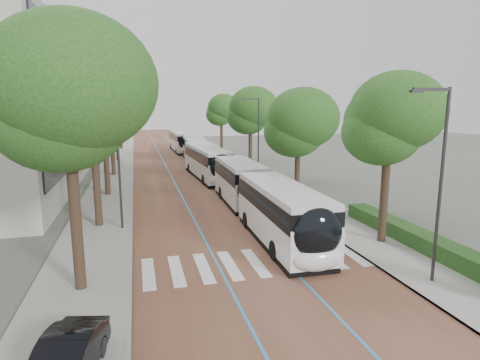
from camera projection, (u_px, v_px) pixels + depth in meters
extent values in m
plane|color=#51544C|center=(258.00, 272.00, 18.16)|extent=(160.00, 160.00, 0.00)
cube|color=brown|center=(174.00, 159.00, 56.20)|extent=(11.00, 140.00, 0.02)
cube|color=gray|center=(118.00, 160.00, 54.34)|extent=(4.00, 140.00, 0.12)
cube|color=gray|center=(226.00, 157.00, 58.05)|extent=(4.00, 140.00, 0.12)
cube|color=gray|center=(133.00, 160.00, 54.81)|extent=(0.20, 140.00, 0.14)
cube|color=gray|center=(213.00, 157.00, 57.58)|extent=(0.20, 140.00, 0.14)
cube|color=silver|center=(148.00, 273.00, 17.92)|extent=(0.55, 3.60, 0.01)
cube|color=silver|center=(177.00, 270.00, 18.23)|extent=(0.55, 3.60, 0.01)
cube|color=silver|center=(204.00, 268.00, 18.53)|extent=(0.55, 3.60, 0.01)
cube|color=silver|center=(230.00, 265.00, 18.84)|extent=(0.55, 3.60, 0.01)
cube|color=silver|center=(255.00, 262.00, 19.15)|extent=(0.55, 3.60, 0.01)
cube|color=silver|center=(280.00, 260.00, 19.46)|extent=(0.55, 3.60, 0.01)
cube|color=silver|center=(304.00, 257.00, 19.77)|extent=(0.55, 3.60, 0.01)
cube|color=silver|center=(327.00, 255.00, 20.08)|extent=(0.55, 3.60, 0.01)
cube|color=silver|center=(349.00, 253.00, 20.39)|extent=(0.55, 3.60, 0.01)
cube|color=#298BD1|center=(162.00, 159.00, 55.81)|extent=(0.12, 126.00, 0.01)
cube|color=#298BD1|center=(185.00, 158.00, 56.60)|extent=(0.12, 126.00, 0.01)
cube|color=black|center=(83.00, 148.00, 41.65)|extent=(0.12, 38.00, 1.60)
cube|color=black|center=(81.00, 117.00, 41.06)|extent=(0.12, 38.00, 1.60)
cube|color=black|center=(78.00, 85.00, 40.47)|extent=(0.12, 38.00, 1.60)
cube|color=black|center=(76.00, 54.00, 39.92)|extent=(0.12, 38.00, 1.60)
cube|color=#1D4217|center=(429.00, 243.00, 20.31)|extent=(1.20, 14.00, 0.80)
cylinder|color=#2C2C2E|center=(440.00, 188.00, 16.23)|extent=(0.14, 0.14, 8.00)
cube|color=#2C2C2E|center=(432.00, 89.00, 15.31)|extent=(1.70, 0.12, 0.12)
cube|color=#2C2C2E|center=(416.00, 91.00, 15.15)|extent=(0.50, 0.20, 0.10)
cylinder|color=#2C2C2E|center=(258.00, 139.00, 40.01)|extent=(0.14, 0.14, 8.00)
cube|color=#2C2C2E|center=(251.00, 99.00, 39.09)|extent=(1.70, 0.12, 0.12)
cube|color=#2C2C2E|center=(244.00, 100.00, 38.94)|extent=(0.50, 0.20, 0.10)
cylinder|color=#2C2C2E|center=(119.00, 162.00, 23.50)|extent=(0.14, 0.14, 8.00)
cylinder|color=black|center=(76.00, 227.00, 15.80)|extent=(0.44, 0.44, 5.40)
ellipsoid|color=#1F4616|center=(67.00, 100.00, 14.90)|extent=(6.19, 6.19, 5.26)
cylinder|color=black|center=(97.00, 185.00, 24.38)|extent=(0.44, 0.44, 5.27)
ellipsoid|color=#1F4616|center=(91.00, 105.00, 23.50)|extent=(5.31, 5.31, 4.51)
cylinder|color=black|center=(107.00, 169.00, 33.01)|extent=(0.44, 0.44, 4.48)
ellipsoid|color=#1F4616|center=(104.00, 119.00, 32.26)|extent=(5.42, 5.42, 4.61)
cylinder|color=black|center=(113.00, 150.00, 42.44)|extent=(0.44, 0.44, 5.41)
ellipsoid|color=#1F4616|center=(110.00, 103.00, 41.53)|extent=(5.23, 5.23, 4.45)
cylinder|color=black|center=(117.00, 141.00, 53.87)|extent=(0.44, 0.44, 5.23)
ellipsoid|color=#1F4616|center=(115.00, 106.00, 52.99)|extent=(5.31, 5.31, 4.51)
cylinder|color=black|center=(121.00, 134.00, 68.13)|extent=(0.44, 0.44, 5.31)
ellipsoid|color=#1F4616|center=(119.00, 105.00, 67.24)|extent=(5.26, 5.26, 4.47)
cylinder|color=black|center=(384.00, 202.00, 21.54)|extent=(0.44, 0.44, 4.63)
ellipsoid|color=#1F4616|center=(389.00, 123.00, 20.76)|extent=(4.84, 4.84, 4.11)
cylinder|color=black|center=(297.00, 171.00, 33.00)|extent=(0.44, 0.44, 4.12)
ellipsoid|color=#1F4616|center=(298.00, 125.00, 32.31)|extent=(5.80, 5.80, 4.93)
cylinder|color=black|center=(250.00, 150.00, 46.27)|extent=(0.44, 0.44, 4.67)
ellipsoid|color=#1F4616|center=(251.00, 113.00, 45.49)|extent=(5.55, 5.55, 4.72)
cylinder|color=black|center=(222.00, 139.00, 61.49)|extent=(0.44, 0.44, 4.63)
ellipsoid|color=#1F4616|center=(221.00, 111.00, 60.72)|extent=(4.77, 4.77, 4.05)
cylinder|color=black|center=(256.00, 192.00, 26.50)|extent=(2.31, 0.93, 2.30)
cube|color=white|center=(281.00, 221.00, 21.70)|extent=(2.64, 9.40, 1.82)
cube|color=black|center=(282.00, 200.00, 21.49)|extent=(2.68, 9.21, 0.97)
cube|color=silver|center=(282.00, 189.00, 21.37)|extent=(2.59, 9.21, 0.31)
cube|color=black|center=(281.00, 240.00, 21.90)|extent=(2.59, 9.02, 0.35)
cube|color=white|center=(240.00, 187.00, 30.72)|extent=(2.62, 7.78, 1.82)
cube|color=black|center=(240.00, 172.00, 30.51)|extent=(2.66, 7.62, 0.97)
cube|color=silver|center=(240.00, 164.00, 30.40)|extent=(2.57, 7.62, 0.31)
cube|color=black|center=(240.00, 201.00, 30.92)|extent=(2.56, 7.47, 0.35)
ellipsoid|color=black|center=(317.00, 233.00, 17.24)|extent=(2.37, 1.14, 2.28)
ellipsoid|color=white|center=(317.00, 259.00, 17.40)|extent=(2.36, 1.04, 1.14)
cylinder|color=black|center=(275.00, 250.00, 19.40)|extent=(0.32, 1.00, 1.00)
cylinder|color=black|center=(318.00, 247.00, 19.93)|extent=(0.32, 1.00, 1.00)
cylinder|color=black|center=(222.00, 193.00, 32.19)|extent=(0.32, 1.00, 1.00)
cylinder|color=black|center=(249.00, 191.00, 32.72)|extent=(0.32, 1.00, 1.00)
cylinder|color=black|center=(247.00, 220.00, 24.52)|extent=(0.32, 1.00, 1.00)
cylinder|color=black|center=(282.00, 218.00, 25.04)|extent=(0.32, 1.00, 1.00)
cube|color=white|center=(207.00, 166.00, 41.39)|extent=(3.16, 12.12, 1.82)
cube|color=black|center=(207.00, 155.00, 41.18)|extent=(3.19, 11.88, 0.97)
cube|color=silver|center=(207.00, 149.00, 41.06)|extent=(3.10, 11.88, 0.31)
cube|color=black|center=(207.00, 176.00, 41.59)|extent=(3.08, 11.64, 0.35)
ellipsoid|color=black|center=(222.00, 167.00, 35.77)|extent=(2.41, 1.23, 2.28)
ellipsoid|color=white|center=(222.00, 179.00, 35.94)|extent=(2.40, 1.13, 1.14)
cylinder|color=black|center=(204.00, 180.00, 37.82)|extent=(0.35, 1.02, 1.00)
cylinder|color=black|center=(227.00, 178.00, 38.50)|extent=(0.35, 1.02, 1.00)
cylinder|color=black|center=(190.00, 168.00, 44.74)|extent=(0.35, 1.02, 1.00)
cylinder|color=black|center=(209.00, 167.00, 45.42)|extent=(0.35, 1.02, 1.00)
cube|color=white|center=(195.00, 152.00, 53.23)|extent=(3.21, 12.13, 1.82)
cube|color=black|center=(194.00, 144.00, 53.02)|extent=(3.24, 11.89, 0.97)
cube|color=silver|center=(194.00, 139.00, 52.90)|extent=(3.15, 11.89, 0.31)
cube|color=black|center=(195.00, 160.00, 53.43)|extent=(3.13, 11.65, 0.35)
ellipsoid|color=black|center=(199.00, 152.00, 47.45)|extent=(2.41, 1.24, 2.28)
ellipsoid|color=white|center=(199.00, 161.00, 47.61)|extent=(2.41, 1.14, 1.14)
cylinder|color=black|center=(188.00, 162.00, 49.68)|extent=(0.36, 1.02, 1.00)
cylinder|color=black|center=(206.00, 161.00, 50.11)|extent=(0.36, 1.02, 1.00)
cylinder|color=black|center=(185.00, 155.00, 56.82)|extent=(0.36, 1.02, 1.00)
cylinder|color=black|center=(200.00, 154.00, 57.25)|extent=(0.36, 1.02, 1.00)
cube|color=white|center=(181.00, 144.00, 65.15)|extent=(2.78, 12.06, 1.82)
cube|color=black|center=(181.00, 137.00, 64.94)|extent=(2.82, 11.82, 0.97)
cube|color=silver|center=(181.00, 133.00, 64.82)|extent=(2.73, 11.81, 0.31)
cube|color=black|center=(181.00, 150.00, 65.35)|extent=(2.72, 11.57, 0.35)
ellipsoid|color=black|center=(186.00, 142.00, 59.49)|extent=(2.38, 1.16, 2.28)
ellipsoid|color=white|center=(186.00, 150.00, 59.65)|extent=(2.37, 1.06, 1.14)
cylinder|color=black|center=(177.00, 151.00, 61.58)|extent=(0.32, 1.01, 1.00)
cylinder|color=black|center=(192.00, 150.00, 62.19)|extent=(0.32, 1.01, 1.00)
cylinder|color=black|center=(171.00, 146.00, 68.58)|extent=(0.32, 1.01, 1.00)
cylinder|color=black|center=(185.00, 146.00, 69.19)|extent=(0.32, 1.01, 1.00)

